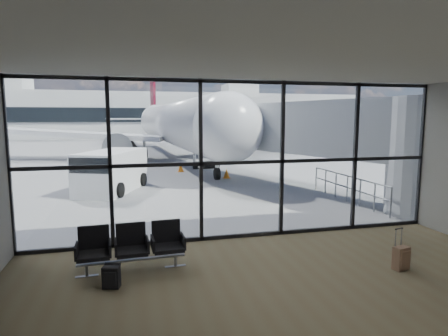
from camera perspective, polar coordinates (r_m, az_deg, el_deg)
name	(u,v)px	position (r m, az deg, el deg)	size (l,w,h in m)	color
ground	(155,145)	(50.30, -10.45, 3.54)	(220.00, 220.00, 0.00)	slate
lounge_shell	(330,169)	(6.16, 15.82, -0.11)	(12.02, 8.01, 4.51)	brown
glass_curtain_wall	(242,161)	(10.61, 2.82, 1.10)	(12.10, 0.12, 4.50)	white
jet_bridge	(296,132)	(18.93, 10.94, 5.38)	(8.00, 16.50, 4.33)	#ACAFB1
apron_railing	(347,184)	(16.34, 18.26, -2.40)	(0.06, 5.46, 1.11)	gray
far_terminal	(144,114)	(72.11, -12.10, 8.03)	(80.00, 12.20, 11.00)	silver
tree_3	(4,112)	(85.53, -30.47, 7.35)	(4.95, 4.95, 7.12)	#382619
tree_4	(38,109)	(84.05, -26.54, 8.03)	(5.61, 5.61, 8.07)	#382619
tree_5	(70,106)	(83.00, -22.48, 8.70)	(6.27, 6.27, 9.03)	#382619
seating_row	(132,245)	(8.95, -13.91, -11.28)	(2.38, 0.77, 1.06)	gray
backpack	(111,277)	(8.24, -16.81, -15.60)	(0.38, 0.37, 0.50)	black
suitcase	(401,258)	(9.64, 25.41, -12.28)	(0.39, 0.31, 0.96)	brown
airliner	(174,124)	(34.74, -7.65, 6.64)	(31.98, 37.07, 9.54)	silver
service_van	(111,171)	(18.46, -16.83, -0.40)	(3.41, 4.80, 1.91)	silver
belt_loader	(132,154)	(30.55, -13.86, 2.03)	(2.32, 4.09, 1.79)	black
traffic_cone_a	(226,174)	(21.67, 0.38, -0.85)	(0.39, 0.39, 0.56)	orange
traffic_cone_b	(181,168)	(24.43, -6.62, 0.07)	(0.39, 0.39, 0.56)	orange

